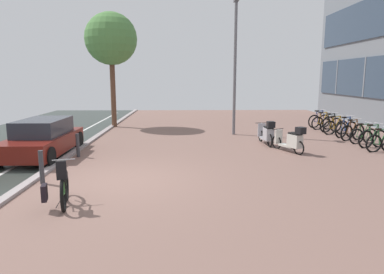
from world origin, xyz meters
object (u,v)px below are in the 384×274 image
Objects in this scene: bicycle_rack_02 at (363,136)px; bollard_near at (42,167)px; bicycle_rack_08 at (319,121)px; street_tree at (111,39)px; bicycle_rack_01 at (373,139)px; bicycle_rack_07 at (323,123)px; scooter_near at (267,134)px; bicycle_rack_04 at (346,129)px; bicycle_rack_00 at (381,143)px; bicycle_foreground at (62,188)px; scooter_mid at (292,140)px; lamp_post at (235,61)px; bicycle_rack_05 at (336,127)px; parked_car_near at (43,139)px; bicycle_rack_06 at (331,125)px; bollard_far at (78,145)px; bicycle_rack_03 at (353,132)px.

bicycle_rack_02 reaches higher than bollard_near.
bicycle_rack_08 is 12.18m from street_tree.
bicycle_rack_01 is 1.00× the size of bicycle_rack_07.
scooter_near reaches higher than bicycle_rack_08.
bicycle_rack_04 is 2.38m from bicycle_rack_07.
bicycle_rack_08 is at bearing 90.37° from bicycle_rack_04.
bicycle_rack_00 is 0.22× the size of street_tree.
bicycle_rack_02 is at bearing 34.08° from bicycle_foreground.
bicycle_rack_07 is 6.56m from scooter_mid.
bicycle_foreground is 14.66m from bicycle_rack_07.
bicycle_rack_07 is (-0.10, 3.95, 0.02)m from bicycle_rack_02.
lamp_post reaches higher than bicycle_rack_01.
bicycle_rack_02 is 2.37m from bicycle_rack_05.
scooter_mid is 8.88m from parked_car_near.
parked_car_near is at bearing -151.53° from bicycle_rack_08.
street_tree is (-11.34, 2.06, 4.38)m from bicycle_rack_06.
bollard_far is (-10.99, -0.60, 0.07)m from bicycle_rack_00.
parked_car_near is at bearing -178.15° from bicycle_rack_00.
parked_car_near is at bearing -157.45° from bicycle_rack_06.
parked_car_near is (-2.33, 4.83, 0.22)m from bicycle_foreground.
bicycle_rack_03 is at bearing 94.55° from bicycle_rack_02.
bicycle_rack_05 is at bearing 92.65° from bicycle_rack_02.
bicycle_rack_05 is 0.22× the size of lamp_post.
bicycle_rack_00 is at bearing 1.85° from parked_car_near.
bicycle_rack_06 is 5.98m from lamp_post.
bicycle_rack_00 is 4.75m from bicycle_rack_06.
bollard_near is at bearing -148.54° from bicycle_rack_04.
bollard_far is (-7.61, -0.53, -0.05)m from scooter_mid.
bicycle_rack_05 is (-0.05, 1.58, -0.01)m from bicycle_rack_03.
bollard_far is at bearing -164.99° from bicycle_rack_03.
bicycle_rack_00 is (9.92, 5.22, -0.06)m from bicycle_foreground.
bicycle_rack_08 is 7.30m from scooter_mid.
bicycle_rack_05 is at bearing 89.55° from bicycle_rack_00.
lamp_post is 7.73× the size of bollard_far.
bollard_far is (-1.07, 4.63, 0.02)m from bicycle_foreground.
bicycle_rack_03 is at bearing 88.11° from bicycle_rack_00.
bicycle_foreground is 10.95m from lamp_post.
street_tree reaches higher than scooter_mid.
lamp_post is 7.00m from street_tree.
bicycle_rack_01 is 3.95m from bicycle_rack_06.
bicycle_rack_06 is at bearing 83.17° from bicycle_rack_05.
bollard_near is (-11.10, -4.45, 0.09)m from bicycle_rack_01.
bicycle_rack_00 is 0.80m from bicycle_rack_01.
bollard_far is (-11.13, -2.18, 0.08)m from bicycle_rack_02.
bicycle_rack_00 is at bearing -91.89° from bicycle_rack_03.
bicycle_rack_01 is 0.79m from bicycle_rack_02.
bicycle_rack_04 reaches higher than bicycle_rack_08.
bicycle_foreground is 11.69m from bicycle_rack_01.
bicycle_rack_01 is at bearing -89.17° from bicycle_rack_07.
bicycle_rack_06 reaches higher than bollard_near.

